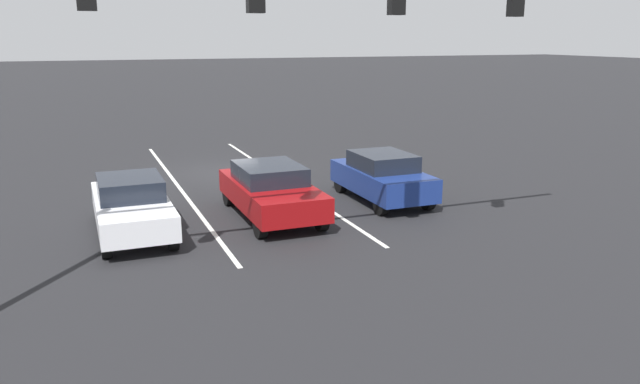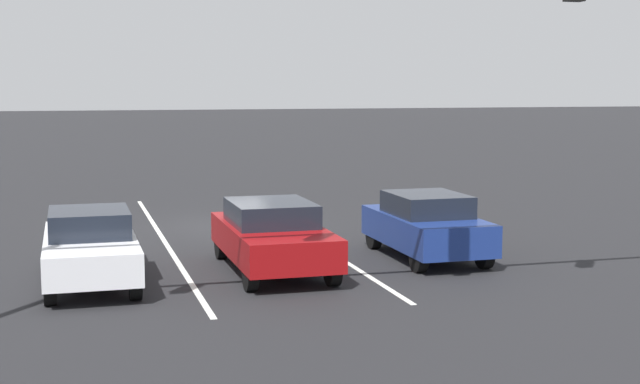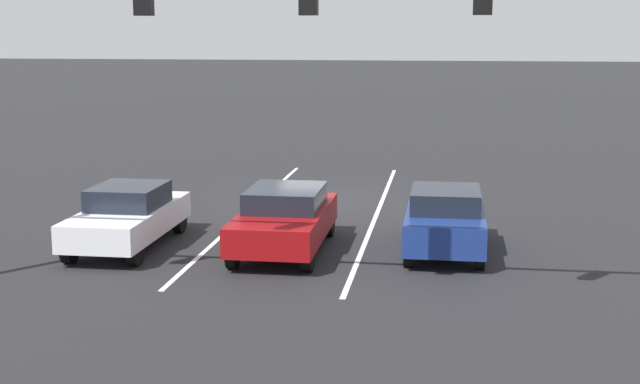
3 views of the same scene
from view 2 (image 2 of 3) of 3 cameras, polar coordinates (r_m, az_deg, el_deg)
The scene contains 6 objects.
ground_plane at distance 25.52m, azimuth -6.34°, elevation -2.16°, with size 240.00×240.00×0.00m, color black.
lane_stripe_left_divider at distance 23.92m, azimuth -1.18°, elevation -2.71°, with size 0.12×16.10×0.01m, color silver.
lane_stripe_center_divider at distance 23.27m, azimuth -9.95°, elevation -3.08°, with size 0.12×16.10×0.01m, color silver.
car_navy_leftlane_front at distance 20.69m, azimuth 6.82°, elevation -2.09°, with size 1.80×4.01×1.51m.
car_white_rightlane_front at distance 18.54m, azimuth -14.51°, elevation -3.35°, with size 1.78×4.49×1.49m.
car_maroon_midlane_front at distance 19.14m, azimuth -3.07°, elevation -2.76°, with size 1.93×4.59×1.50m.
Camera 2 is at (4.15, 24.86, 3.98)m, focal length 50.00 mm.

